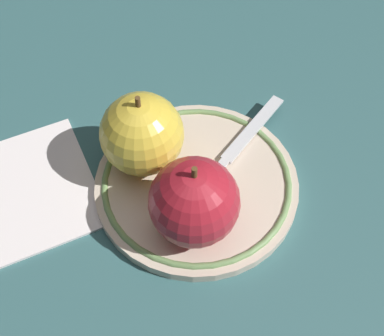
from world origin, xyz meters
name	(u,v)px	position (x,y,z in m)	size (l,w,h in m)	color
ground_plane	(200,205)	(0.00, 0.00, 0.00)	(2.00, 2.00, 0.00)	#335E60
plate	(192,184)	(0.00, -0.02, 0.01)	(0.19, 0.19, 0.01)	beige
apple_red_whole	(194,202)	(0.01, 0.03, 0.05)	(0.08, 0.08, 0.09)	#AB1D2A
apple_second_whole	(142,134)	(0.04, -0.05, 0.05)	(0.08, 0.08, 0.09)	gold
fork	(234,151)	(-0.04, -0.05, 0.02)	(0.14, 0.14, 0.00)	silver
napkin_folded	(10,196)	(0.17, -0.04, 0.00)	(0.15, 0.14, 0.01)	white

